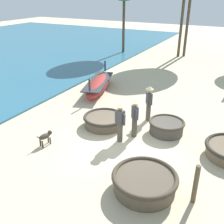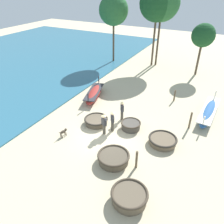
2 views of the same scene
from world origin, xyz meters
name	(u,v)px [view 1 (image 1 of 2)]	position (x,y,z in m)	size (l,w,h in m)	color
ground_plane	(123,142)	(0.00, 0.00, 0.00)	(80.00, 80.00, 0.00)	#C6B793
coracle_front_right	(145,182)	(1.78, -2.19, 0.32)	(2.01, 2.01, 0.58)	brown
coracle_beside_post	(104,120)	(-1.35, 0.88, 0.27)	(1.85, 1.85, 0.50)	brown
coracle_far_left	(166,126)	(1.31, 1.53, 0.31)	(1.51, 1.51, 0.57)	#4C473F
long_boat_green_hull	(98,85)	(-3.82, 4.56, 0.40)	(2.20, 4.30, 1.39)	maroon
fisherman_by_coracle	(135,115)	(0.21, 0.64, 0.96)	(0.38, 0.44, 1.67)	#4C473D
fisherman_with_hat	(120,120)	(-0.14, 0.02, 0.96)	(0.51, 0.36, 1.67)	#4C473D
fisherman_standing_right	(149,101)	(0.19, 2.32, 0.96)	(0.38, 0.45, 1.67)	#4C473D
dog	(46,136)	(-2.58, -1.57, 0.37)	(0.33, 0.67, 0.55)	#3D3328
mooring_post_shoreline	(196,184)	(3.20, -1.99, 0.63)	(0.14, 0.14, 1.25)	brown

